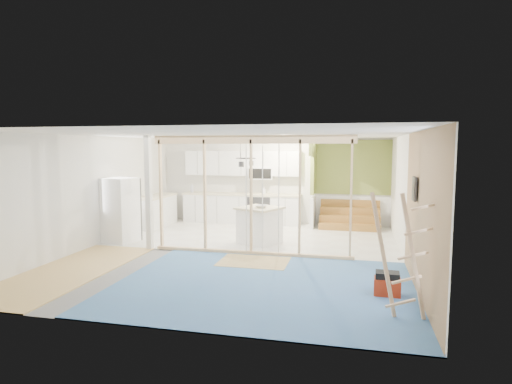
% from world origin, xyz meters
% --- Properties ---
extents(room, '(7.01, 8.01, 2.61)m').
position_xyz_m(room, '(0.00, 0.00, 1.30)').
color(room, slate).
rests_on(room, ground).
extents(floor_overlays, '(7.00, 8.00, 0.03)m').
position_xyz_m(floor_overlays, '(0.07, 0.06, 0.01)').
color(floor_overlays, silver).
rests_on(floor_overlays, room).
extents(stud_frame, '(4.66, 0.14, 2.60)m').
position_xyz_m(stud_frame, '(-0.24, -0.00, 1.59)').
color(stud_frame, beige).
rests_on(stud_frame, room).
extents(base_cabinets, '(4.45, 2.24, 0.93)m').
position_xyz_m(base_cabinets, '(-1.61, 3.36, 0.47)').
color(base_cabinets, white).
rests_on(base_cabinets, room).
extents(upper_cabinets, '(3.60, 0.41, 0.85)m').
position_xyz_m(upper_cabinets, '(-0.84, 3.82, 1.82)').
color(upper_cabinets, white).
rests_on(upper_cabinets, room).
extents(green_partition, '(2.25, 1.51, 2.60)m').
position_xyz_m(green_partition, '(2.04, 3.66, 0.94)').
color(green_partition, olive).
rests_on(green_partition, room).
extents(pot_rack, '(0.52, 0.52, 0.72)m').
position_xyz_m(pot_rack, '(-0.31, 1.89, 2.00)').
color(pot_rack, black).
rests_on(pot_rack, room).
extents(sheathing_panel, '(0.02, 4.00, 2.60)m').
position_xyz_m(sheathing_panel, '(3.48, -2.00, 1.30)').
color(sheathing_panel, tan).
rests_on(sheathing_panel, room).
extents(electrical_panel, '(0.04, 0.30, 0.40)m').
position_xyz_m(electrical_panel, '(3.43, -1.40, 1.65)').
color(electrical_panel, '#343439').
rests_on(electrical_panel, room).
extents(ceiling_light, '(0.32, 0.32, 0.08)m').
position_xyz_m(ceiling_light, '(1.40, 3.00, 2.54)').
color(ceiling_light, '#FFEABF').
rests_on(ceiling_light, room).
extents(fridge, '(0.82, 0.80, 1.60)m').
position_xyz_m(fridge, '(-3.09, 0.45, 0.80)').
color(fridge, white).
rests_on(fridge, room).
extents(island, '(1.21, 1.21, 0.90)m').
position_xyz_m(island, '(0.25, 1.10, 0.45)').
color(island, white).
rests_on(island, room).
extents(bowl, '(0.29, 0.29, 0.07)m').
position_xyz_m(bowl, '(0.31, 0.98, 0.93)').
color(bowl, silver).
rests_on(bowl, island).
extents(soap_bottle_a, '(0.13, 0.13, 0.27)m').
position_xyz_m(soap_bottle_a, '(-2.50, 3.67, 1.07)').
color(soap_bottle_a, '#ABAEBF').
rests_on(soap_bottle_a, base_cabinets).
extents(soap_bottle_b, '(0.10, 0.10, 0.21)m').
position_xyz_m(soap_bottle_b, '(-0.22, 3.81, 1.04)').
color(soap_bottle_b, white).
rests_on(soap_bottle_b, base_cabinets).
extents(toolbox, '(0.42, 0.32, 0.38)m').
position_xyz_m(toolbox, '(3.00, -2.02, 0.18)').
color(toolbox, maroon).
rests_on(toolbox, room).
extents(ladder, '(0.92, 0.16, 1.73)m').
position_xyz_m(ladder, '(3.10, -2.99, 0.88)').
color(ladder, '#D8AF84').
rests_on(ladder, room).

